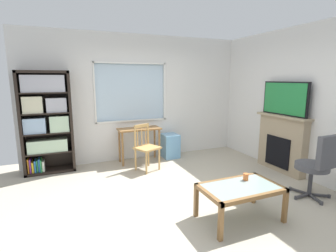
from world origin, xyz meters
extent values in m
cube|color=#B2A893|center=(0.00, 0.00, -0.01)|extent=(5.82, 5.51, 0.02)
cube|color=silver|center=(0.00, 2.25, 0.43)|extent=(4.82, 0.12, 0.85)
cube|color=silver|center=(0.00, 2.25, 2.42)|extent=(4.82, 0.12, 0.59)
cube|color=silver|center=(-1.67, 2.25, 1.49)|extent=(1.49, 0.12, 1.27)
cube|color=silver|center=(1.52, 2.25, 1.49)|extent=(1.78, 0.12, 1.27)
cube|color=silver|center=(-0.15, 2.26, 1.49)|extent=(1.55, 0.02, 1.27)
cube|color=white|center=(-0.15, 2.19, 0.87)|extent=(1.61, 0.06, 0.03)
cube|color=white|center=(-0.15, 2.19, 2.11)|extent=(1.61, 0.06, 0.03)
cube|color=white|center=(-0.92, 2.19, 1.49)|extent=(0.03, 0.06, 1.27)
cube|color=white|center=(0.63, 2.19, 1.49)|extent=(0.03, 0.06, 1.27)
cube|color=silver|center=(2.47, 0.00, 1.36)|extent=(0.12, 4.71, 2.72)
cube|color=black|center=(-2.27, 2.00, 0.96)|extent=(0.05, 0.38, 1.93)
cube|color=black|center=(-1.42, 2.00, 0.96)|extent=(0.05, 0.38, 1.93)
cube|color=black|center=(-1.84, 2.00, 1.90)|extent=(0.90, 0.38, 0.05)
cube|color=black|center=(-1.84, 2.00, 0.03)|extent=(0.90, 0.38, 0.05)
cube|color=black|center=(-1.84, 2.19, 0.96)|extent=(0.90, 0.02, 1.93)
cube|color=black|center=(-1.84, 2.00, 0.40)|extent=(0.85, 0.36, 0.02)
cube|color=black|center=(-1.84, 2.00, 0.78)|extent=(0.85, 0.36, 0.02)
cube|color=black|center=(-1.84, 2.00, 1.15)|extent=(0.85, 0.36, 0.02)
cube|color=black|center=(-1.84, 2.00, 1.53)|extent=(0.85, 0.36, 0.02)
cube|color=#B7D6B2|center=(-1.86, 1.99, 0.53)|extent=(0.69, 0.30, 0.24)
cube|color=#9EBCDB|center=(-2.05, 1.99, 0.93)|extent=(0.37, 0.28, 0.28)
cube|color=#B7D6B2|center=(-1.63, 1.99, 0.94)|extent=(0.33, 0.31, 0.30)
cube|color=beige|center=(-2.05, 1.99, 1.32)|extent=(0.33, 0.29, 0.30)
cube|color=#B2B2BC|center=(-1.65, 1.99, 1.30)|extent=(0.35, 0.28, 0.27)
cube|color=#B2B2BC|center=(-1.84, 1.99, 1.69)|extent=(0.72, 0.30, 0.31)
cube|color=orange|center=(-2.21, 1.98, 0.19)|extent=(0.02, 0.23, 0.27)
cube|color=purple|center=(-2.18, 1.98, 0.18)|extent=(0.02, 0.24, 0.26)
cube|color=yellow|center=(-2.14, 1.98, 0.15)|extent=(0.03, 0.24, 0.20)
cube|color=#286BB2|center=(-2.10, 1.98, 0.16)|extent=(0.03, 0.25, 0.22)
cube|color=green|center=(-2.07, 1.98, 0.16)|extent=(0.02, 0.22, 0.22)
cube|color=#286BB2|center=(-2.03, 1.98, 0.17)|extent=(0.03, 0.22, 0.24)
cube|color=green|center=(-2.00, 1.98, 0.17)|extent=(0.02, 0.30, 0.23)
cube|color=white|center=(-1.97, 1.98, 0.15)|extent=(0.04, 0.23, 0.19)
cube|color=olive|center=(-0.07, 1.90, 0.73)|extent=(0.90, 0.40, 0.03)
cylinder|color=olive|center=(-0.48, 1.75, 0.36)|extent=(0.04, 0.04, 0.71)
cylinder|color=olive|center=(0.33, 1.75, 0.36)|extent=(0.04, 0.04, 0.71)
cylinder|color=olive|center=(-0.48, 2.05, 0.36)|extent=(0.04, 0.04, 0.71)
cylinder|color=olive|center=(0.33, 2.05, 0.36)|extent=(0.04, 0.04, 0.71)
cube|color=tan|center=(-0.08, 1.35, 0.45)|extent=(0.55, 0.53, 0.04)
cylinder|color=tan|center=(-0.17, 1.14, 0.22)|extent=(0.04, 0.04, 0.43)
cylinder|color=tan|center=(0.14, 1.28, 0.22)|extent=(0.04, 0.04, 0.43)
cylinder|color=tan|center=(-0.30, 1.43, 0.22)|extent=(0.04, 0.04, 0.43)
cylinder|color=tan|center=(0.01, 1.57, 0.22)|extent=(0.04, 0.04, 0.43)
cylinder|color=tan|center=(-0.30, 1.43, 0.68)|extent=(0.04, 0.04, 0.45)
cylinder|color=tan|center=(0.01, 1.57, 0.68)|extent=(0.04, 0.04, 0.45)
cube|color=tan|center=(-0.14, 1.50, 0.87)|extent=(0.34, 0.18, 0.06)
cylinder|color=tan|center=(-0.24, 1.46, 0.65)|extent=(0.02, 0.02, 0.35)
cylinder|color=tan|center=(-0.14, 1.50, 0.65)|extent=(0.02, 0.02, 0.35)
cylinder|color=tan|center=(-0.04, 1.54, 0.65)|extent=(0.02, 0.02, 0.35)
cube|color=#72ADDB|center=(0.66, 1.95, 0.27)|extent=(0.35, 0.40, 0.54)
cube|color=tan|center=(2.32, 0.32, 0.53)|extent=(0.18, 1.03, 1.06)
cube|color=black|center=(2.23, 0.32, 0.39)|extent=(0.03, 0.57, 0.58)
cube|color=tan|center=(2.30, 0.32, 1.08)|extent=(0.26, 1.13, 0.04)
cube|color=black|center=(2.30, 0.32, 1.42)|extent=(0.05, 1.00, 0.63)
cube|color=#237F3D|center=(2.27, 0.32, 1.42)|extent=(0.01, 0.95, 0.58)
cylinder|color=#4C4C51|center=(1.86, -0.70, 0.48)|extent=(0.48, 0.48, 0.09)
cube|color=#4C4C51|center=(1.86, -0.92, 0.76)|extent=(0.40, 0.09, 0.48)
cylinder|color=#38383D|center=(1.86, -0.70, 0.24)|extent=(0.06, 0.06, 0.42)
cube|color=#38383D|center=(1.72, -0.70, 0.03)|extent=(0.28, 0.04, 0.03)
cylinder|color=#38383D|center=(1.58, -0.70, 0.03)|extent=(0.05, 0.05, 0.05)
cube|color=#38383D|center=(1.82, -0.83, 0.03)|extent=(0.12, 0.28, 0.03)
cylinder|color=#38383D|center=(1.78, -0.97, 0.03)|extent=(0.05, 0.05, 0.05)
cube|color=#38383D|center=(1.98, -0.78, 0.03)|extent=(0.25, 0.19, 0.03)
cylinder|color=#38383D|center=(2.09, -0.86, 0.03)|extent=(0.05, 0.05, 0.05)
cube|color=#38383D|center=(1.97, -0.62, 0.03)|extent=(0.25, 0.20, 0.03)
cylinder|color=#38383D|center=(2.08, -0.53, 0.03)|extent=(0.05, 0.05, 0.05)
cube|color=#38383D|center=(1.82, -0.57, 0.03)|extent=(0.13, 0.28, 0.03)
cylinder|color=#38383D|center=(1.77, -0.44, 0.03)|extent=(0.05, 0.05, 0.05)
cube|color=#8C9E99|center=(0.45, -0.81, 0.44)|extent=(0.90, 0.51, 0.02)
cube|color=brown|center=(0.45, -1.09, 0.43)|extent=(1.00, 0.05, 0.05)
cube|color=brown|center=(0.45, -0.53, 0.43)|extent=(1.00, 0.05, 0.05)
cube|color=brown|center=(-0.03, -0.81, 0.43)|extent=(0.05, 0.61, 0.05)
cube|color=brown|center=(0.92, -0.81, 0.43)|extent=(0.05, 0.61, 0.05)
cube|color=brown|center=(-0.03, -1.09, 0.20)|extent=(0.05, 0.05, 0.40)
cube|color=brown|center=(0.92, -1.09, 0.20)|extent=(0.05, 0.05, 0.40)
cube|color=brown|center=(-0.03, -0.53, 0.20)|extent=(0.05, 0.05, 0.40)
cube|color=brown|center=(0.92, -0.53, 0.20)|extent=(0.05, 0.05, 0.40)
cylinder|color=orange|center=(0.64, -0.68, 0.50)|extent=(0.07, 0.07, 0.09)
camera|label=1|loc=(-1.55, -3.22, 1.79)|focal=27.08mm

